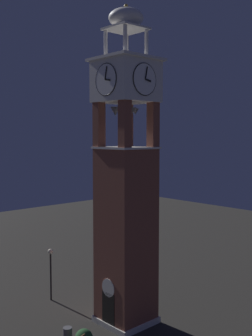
# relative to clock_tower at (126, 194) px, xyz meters

# --- Properties ---
(ground) EXTENTS (80.00, 80.00, 0.00)m
(ground) POSITION_rel_clock_tower_xyz_m (0.00, 0.00, -8.08)
(ground) COLOR #2A2925
(clock_tower) EXTENTS (3.47, 3.47, 19.35)m
(clock_tower) POSITION_rel_clock_tower_xyz_m (0.00, 0.00, 0.00)
(clock_tower) COLOR brown
(clock_tower) RESTS_ON ground
(lamp_post) EXTENTS (0.36, 0.36, 3.69)m
(lamp_post) POSITION_rel_clock_tower_xyz_m (-6.10, -1.61, -5.50)
(lamp_post) COLOR black
(lamp_post) RESTS_ON ground
(trash_bin) EXTENTS (0.52, 0.52, 0.80)m
(trash_bin) POSITION_rel_clock_tower_xyz_m (-0.46, -4.07, -7.68)
(trash_bin) COLOR #4C4C51
(trash_bin) RESTS_ON ground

